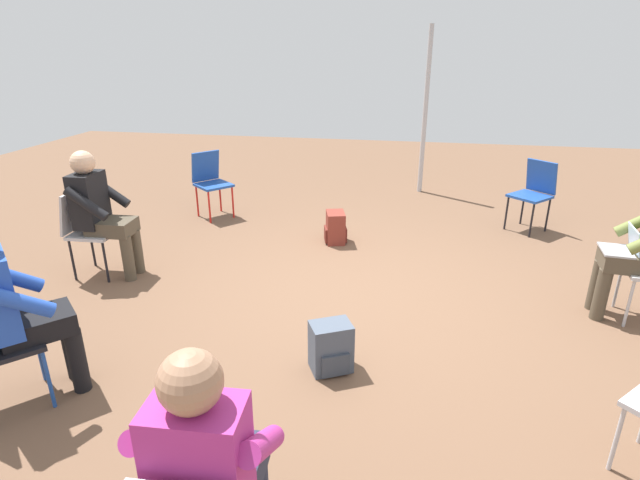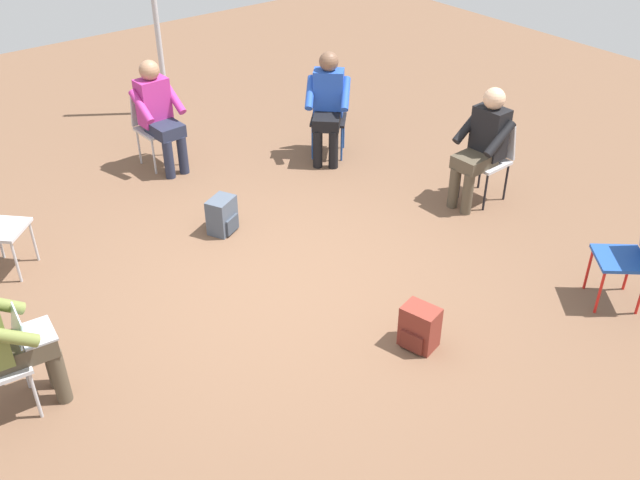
{
  "view_description": "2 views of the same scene",
  "coord_description": "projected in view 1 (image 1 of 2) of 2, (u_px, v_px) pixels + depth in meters",
  "views": [
    {
      "loc": [
        -4.01,
        -0.42,
        2.15
      ],
      "look_at": [
        0.02,
        0.32,
        0.53
      ],
      "focal_mm": 28.0,
      "sensor_mm": 36.0,
      "label": 1
    },
    {
      "loc": [
        4.23,
        -2.86,
        3.78
      ],
      "look_at": [
        0.29,
        0.2,
        0.53
      ],
      "focal_mm": 40.0,
      "sensor_mm": 36.0,
      "label": 2
    }
  ],
  "objects": [
    {
      "name": "chair_northeast",
      "position": [
        211.0,
        179.0,
        6.5
      ],
      "size": [
        0.58,
        0.59,
        0.85
      ],
      "rotation": [
        0.0,
        0.0,
        2.44
      ],
      "color": "#1E4799",
      "rests_on": "ground"
    },
    {
      "name": "ground_plane",
      "position": [
        354.0,
        298.0,
        4.53
      ],
      "size": [
        15.87,
        15.87,
        0.0
      ],
      "primitive_type": "plane",
      "color": "brown"
    },
    {
      "name": "person_in_blue",
      "position": [
        13.0,
        303.0,
        3.0
      ],
      "size": [
        0.63,
        0.63,
        1.24
      ],
      "rotation": [
        0.0,
        0.0,
        -2.33
      ],
      "color": "black",
      "rests_on": "ground"
    },
    {
      "name": "tent_pole_near",
      "position": [
        425.0,
        112.0,
        7.34
      ],
      "size": [
        0.07,
        0.07,
        2.41
      ],
      "primitive_type": "cylinder",
      "color": "#B2B2B7",
      "rests_on": "ground"
    },
    {
      "name": "backpack_near_laptop_user",
      "position": [
        331.0,
        349.0,
        3.48
      ],
      "size": [
        0.31,
        0.34,
        0.36
      ],
      "rotation": [
        0.0,
        0.0,
        5.18
      ],
      "color": "#475160",
      "rests_on": "ground"
    },
    {
      "name": "chair_north",
      "position": [
        87.0,
        227.0,
        4.83
      ],
      "size": [
        0.42,
        0.45,
        0.85
      ],
      "rotation": [
        0.0,
        0.0,
        3.19
      ],
      "color": "#B7B7BC",
      "rests_on": "ground"
    },
    {
      "name": "person_in_black",
      "position": [
        100.0,
        208.0,
        4.73
      ],
      "size": [
        0.51,
        0.53,
        1.24
      ],
      "rotation": [
        0.0,
        0.0,
        3.19
      ],
      "color": "#4C4233",
      "rests_on": "ground"
    },
    {
      "name": "backpack_by_empty_chair",
      "position": [
        335.0,
        229.0,
        5.74
      ],
      "size": [
        0.32,
        0.29,
        0.36
      ],
      "rotation": [
        0.0,
        0.0,
        0.26
      ],
      "color": "maroon",
      "rests_on": "ground"
    },
    {
      "name": "chair_southeast",
      "position": [
        534.0,
        190.0,
        6.02
      ],
      "size": [
        0.59,
        0.58,
        0.85
      ],
      "rotation": [
        0.0,
        0.0,
        0.82
      ],
      "color": "#1E4799",
      "rests_on": "ground"
    },
    {
      "name": "person_in_magenta",
      "position": [
        211.0,
        462.0,
        1.86
      ],
      "size": [
        0.53,
        0.51,
        1.24
      ],
      "rotation": [
        0.0,
        0.0,
        -1.52
      ],
      "color": "#23283D",
      "rests_on": "ground"
    }
  ]
}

